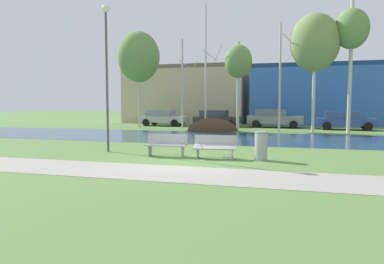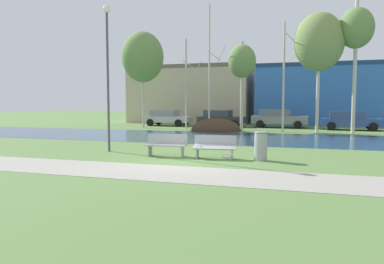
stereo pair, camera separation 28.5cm
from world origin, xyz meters
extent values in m
plane|color=#5B7F42|center=(0.00, 10.00, 0.00)|extent=(120.00, 120.00, 0.00)
cube|color=#9E998E|center=(0.00, -1.95, 0.01)|extent=(60.00, 2.42, 0.01)
cube|color=#33516B|center=(0.00, 9.33, 0.00)|extent=(80.00, 7.85, 0.01)
ellipsoid|color=#423021|center=(-2.07, 14.39, 0.00)|extent=(3.76, 3.42, 1.89)
cube|color=#9EA0A3|center=(-0.98, 1.13, 0.45)|extent=(1.64, 0.65, 0.05)
cube|color=#9EA0A3|center=(-1.01, 1.41, 0.67)|extent=(1.60, 0.26, 0.40)
cube|color=#9EA0A3|center=(-1.63, 1.11, 0.23)|extent=(0.09, 0.43, 0.45)
cube|color=#9EA0A3|center=(-0.33, 1.26, 0.23)|extent=(0.09, 0.43, 0.45)
cylinder|color=#9EA0A3|center=(-1.63, 1.07, 0.59)|extent=(0.07, 0.28, 0.04)
cylinder|color=#9EA0A3|center=(-0.33, 1.22, 0.59)|extent=(0.07, 0.28, 0.04)
cube|color=#9EA0A3|center=(0.98, 1.13, 0.45)|extent=(1.64, 0.65, 0.17)
cube|color=#9EA0A3|center=(0.94, 1.41, 0.67)|extent=(1.60, 0.26, 0.40)
cube|color=#9EA0A3|center=(0.32, 1.11, 0.23)|extent=(0.09, 0.43, 0.45)
cube|color=#9EA0A3|center=(1.62, 1.26, 0.23)|extent=(0.09, 0.43, 0.45)
cylinder|color=#9EA0A3|center=(0.32, 1.07, 0.59)|extent=(0.07, 0.28, 0.04)
cylinder|color=#9EA0A3|center=(1.62, 1.22, 0.59)|extent=(0.07, 0.28, 0.04)
cylinder|color=#999B9E|center=(2.67, 1.26, 0.52)|extent=(0.46, 0.46, 1.05)
torus|color=#5B5D5E|center=(2.67, 1.26, 1.02)|extent=(0.49, 0.49, 0.04)
ellipsoid|color=white|center=(1.47, 1.04, 0.12)|extent=(0.35, 0.16, 0.16)
sphere|color=white|center=(1.62, 1.04, 0.20)|extent=(0.11, 0.11, 0.11)
cone|color=gold|center=(1.69, 1.04, 0.20)|extent=(0.06, 0.04, 0.04)
cylinder|color=gold|center=(1.48, 1.00, 0.05)|extent=(0.01, 0.01, 0.10)
cylinder|color=gold|center=(1.48, 1.07, 0.05)|extent=(0.01, 0.01, 0.10)
cylinder|color=#4C4C51|center=(-3.86, 1.82, 2.93)|extent=(0.10, 0.10, 5.87)
sphere|color=white|center=(-3.86, 1.82, 6.02)|extent=(0.32, 0.32, 0.32)
cylinder|color=#BCB7A8|center=(-8.55, 15.61, 3.74)|extent=(0.18, 0.18, 7.49)
ellipsoid|color=#668947|center=(-8.55, 15.61, 5.84)|extent=(3.43, 3.43, 4.12)
cylinder|color=#BCB7A8|center=(-4.87, 15.80, 3.58)|extent=(0.16, 0.16, 7.17)
cylinder|color=#BCB7A8|center=(-4.08, 16.35, 4.80)|extent=(0.96, 1.37, 1.14)
cylinder|color=#BCB7A8|center=(-4.33, 15.24, 4.95)|extent=(1.02, 0.99, 0.88)
cylinder|color=beige|center=(-2.76, 15.01, 4.73)|extent=(0.14, 0.14, 9.47)
cylinder|color=beige|center=(-1.95, 15.57, 5.81)|extent=(0.99, 1.41, 1.14)
cylinder|color=beige|center=(-2.28, 14.52, 5.59)|extent=(0.90, 0.88, 0.73)
cylinder|color=#BCB7A8|center=(-0.38, 15.80, 3.36)|extent=(0.23, 0.23, 6.73)
ellipsoid|color=#668947|center=(-0.38, 15.80, 5.25)|extent=(2.10, 2.10, 2.52)
cylinder|color=#BCB7A8|center=(2.77, 14.77, 3.91)|extent=(0.16, 0.16, 7.81)
cylinder|color=#BCB7A8|center=(3.44, 15.22, 5.42)|extent=(0.91, 1.30, 0.58)
cylinder|color=#BCB7A8|center=(3.51, 14.01, 6.24)|extent=(1.32, 1.29, 1.20)
cylinder|color=beige|center=(5.09, 14.80, 4.02)|extent=(0.22, 0.22, 8.04)
ellipsoid|color=olive|center=(5.09, 14.80, 6.27)|extent=(3.35, 3.35, 4.02)
cylinder|color=beige|center=(7.42, 14.76, 4.53)|extent=(0.25, 0.25, 9.07)
ellipsoid|color=#668947|center=(7.42, 14.76, 7.07)|extent=(2.26, 2.26, 2.72)
cube|color=#B2B5BC|center=(-7.57, 18.82, 0.60)|extent=(4.17, 2.00, 0.55)
cube|color=gray|center=(-7.90, 18.84, 1.15)|extent=(2.36, 1.72, 0.56)
cylinder|color=black|center=(-6.18, 19.71, 0.32)|extent=(0.65, 0.24, 0.64)
cylinder|color=black|center=(-6.24, 17.85, 0.32)|extent=(0.65, 0.24, 0.64)
cylinder|color=black|center=(-8.89, 19.80, 0.32)|extent=(0.65, 0.24, 0.64)
cylinder|color=black|center=(-8.96, 17.94, 0.32)|extent=(0.65, 0.24, 0.64)
cube|color=#282B30|center=(-2.62, 18.96, 0.61)|extent=(4.08, 2.01, 0.57)
cube|color=#2F3648|center=(-2.94, 18.97, 1.17)|extent=(2.30, 1.73, 0.56)
cylinder|color=black|center=(-1.26, 19.86, 0.32)|extent=(0.65, 0.24, 0.64)
cylinder|color=black|center=(-1.33, 17.98, 0.32)|extent=(0.65, 0.24, 0.64)
cylinder|color=black|center=(-3.91, 19.94, 0.32)|extent=(0.65, 0.24, 0.64)
cylinder|color=black|center=(-3.98, 18.07, 0.32)|extent=(0.65, 0.24, 0.64)
cube|color=slate|center=(2.30, 19.25, 0.65)|extent=(4.63, 1.88, 0.67)
cube|color=slate|center=(1.93, 19.26, 1.26)|extent=(2.61, 1.61, 0.54)
cylinder|color=black|center=(3.84, 20.06, 0.32)|extent=(0.65, 0.24, 0.64)
cylinder|color=black|center=(3.78, 18.34, 0.32)|extent=(0.65, 0.24, 0.64)
cylinder|color=black|center=(0.82, 20.16, 0.32)|extent=(0.65, 0.24, 0.64)
cylinder|color=black|center=(0.76, 18.44, 0.32)|extent=(0.65, 0.24, 0.64)
cube|color=#2D4793|center=(7.72, 18.21, 0.60)|extent=(4.41, 1.90, 0.57)
cube|color=#32457F|center=(7.37, 18.22, 1.16)|extent=(2.49, 1.62, 0.54)
cylinder|color=black|center=(9.19, 19.04, 0.32)|extent=(0.65, 0.24, 0.64)
cylinder|color=black|center=(9.13, 17.28, 0.32)|extent=(0.65, 0.24, 0.64)
cylinder|color=black|center=(6.32, 19.13, 0.32)|extent=(0.65, 0.24, 0.64)
cylinder|color=black|center=(6.26, 17.38, 0.32)|extent=(0.65, 0.24, 0.64)
cube|color=#BCAD8E|center=(-7.24, 25.82, 2.75)|extent=(12.46, 7.58, 5.50)
cube|color=#675F4E|center=(-7.24, 25.82, 5.70)|extent=(12.46, 7.58, 0.40)
cube|color=#3870C6|center=(8.19, 26.80, 2.67)|extent=(16.76, 8.89, 5.35)
cube|color=navy|center=(8.19, 26.80, 5.55)|extent=(16.76, 8.89, 0.40)
camera|label=1|loc=(3.80, -12.02, 2.11)|focal=33.79mm
camera|label=2|loc=(4.07, -11.94, 2.11)|focal=33.79mm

